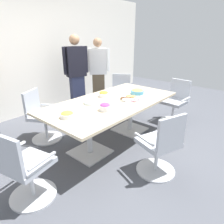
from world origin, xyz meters
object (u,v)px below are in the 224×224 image
at_px(office_chair_1, 25,170).
at_px(donut_platter, 130,99).
at_px(person_standing_1, 76,73).
at_px(plate_stack, 91,102).
at_px(snack_bowl_chips_orange, 104,94).
at_px(office_chair_0, 42,118).
at_px(snack_bowl_cookies, 137,92).
at_px(office_chair_4, 121,96).
at_px(office_chair_3, 175,104).
at_px(office_chair_2, 160,148).
at_px(snack_bowl_candy_mix, 105,107).
at_px(person_standing_2, 98,71).
at_px(snack_bowl_chips_yellow, 67,115).
at_px(conference_table, 112,108).

xyz_separation_m(office_chair_1, donut_platter, (1.94, -0.02, 0.36)).
bearing_deg(person_standing_1, plate_stack, 75.23).
relative_size(snack_bowl_chips_orange, donut_platter, 0.54).
relative_size(office_chair_0, snack_bowl_cookies, 3.73).
height_order(donut_platter, plate_stack, donut_platter).
distance_m(office_chair_1, office_chair_4, 3.05).
height_order(snack_bowl_cookies, plate_stack, snack_bowl_cookies).
bearing_deg(person_standing_1, office_chair_1, 55.96).
distance_m(office_chair_3, person_standing_1, 2.38).
distance_m(office_chair_1, office_chair_2, 1.67).
bearing_deg(snack_bowl_cookies, plate_stack, 164.65).
relative_size(person_standing_1, donut_platter, 5.35).
bearing_deg(office_chair_0, office_chair_3, 117.55).
distance_m(office_chair_3, donut_platter, 1.35).
height_order(office_chair_1, snack_bowl_candy_mix, office_chair_1).
distance_m(office_chair_2, person_standing_1, 2.93).
relative_size(person_standing_2, plate_stack, 7.21).
xyz_separation_m(office_chair_4, person_standing_1, (-0.59, 0.88, 0.54)).
height_order(office_chair_3, person_standing_2, person_standing_2).
height_order(office_chair_0, office_chair_1, same).
bearing_deg(office_chair_2, plate_stack, 110.93).
bearing_deg(person_standing_2, snack_bowl_chips_orange, 92.09).
xyz_separation_m(office_chair_3, donut_platter, (-1.27, 0.29, 0.36)).
bearing_deg(office_chair_3, snack_bowl_candy_mix, 85.89).
bearing_deg(donut_platter, person_standing_1, 78.76).
bearing_deg(office_chair_0, snack_bowl_chips_yellow, 50.93).
distance_m(office_chair_0, donut_platter, 1.60).
xyz_separation_m(person_standing_2, snack_bowl_chips_orange, (-1.24, -1.35, -0.09)).
xyz_separation_m(office_chair_1, office_chair_3, (3.21, -0.31, 0.00)).
bearing_deg(person_standing_1, office_chair_4, 141.55).
relative_size(office_chair_3, snack_bowl_chips_yellow, 4.75).
bearing_deg(snack_bowl_chips_orange, office_chair_0, 140.55).
bearing_deg(office_chair_1, plate_stack, 91.93).
height_order(office_chair_4, snack_bowl_cookies, office_chair_4).
bearing_deg(plate_stack, snack_bowl_chips_yellow, -163.77).
bearing_deg(conference_table, person_standing_1, 69.43).
xyz_separation_m(office_chair_4, person_standing_2, (0.11, 0.85, 0.49)).
bearing_deg(office_chair_3, office_chair_0, 61.37).
distance_m(conference_table, office_chair_1, 1.71).
height_order(person_standing_2, snack_bowl_chips_orange, person_standing_2).
height_order(office_chair_1, donut_platter, office_chair_1).
relative_size(office_chair_0, person_standing_1, 0.50).
height_order(office_chair_1, snack_bowl_chips_yellow, office_chair_1).
xyz_separation_m(person_standing_2, snack_bowl_cookies, (-0.69, -1.71, -0.10)).
bearing_deg(snack_bowl_chips_yellow, person_standing_1, 46.86).
xyz_separation_m(snack_bowl_cookies, donut_platter, (-0.38, -0.11, -0.03)).
bearing_deg(snack_bowl_cookies, person_standing_2, 67.88).
bearing_deg(plate_stack, snack_bowl_candy_mix, -102.93).
distance_m(person_standing_1, snack_bowl_cookies, 1.74).
distance_m(snack_bowl_candy_mix, snack_bowl_chips_orange, 0.69).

